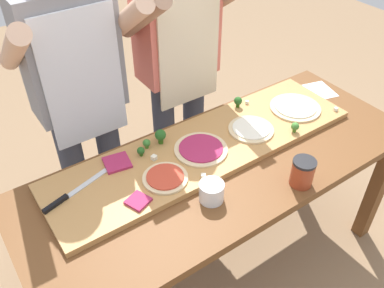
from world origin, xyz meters
TOP-DOWN VIEW (x-y plane):
  - ground_plane at (0.00, 0.00)m, footprint 8.00×8.00m
  - prep_table at (0.00, 0.00)m, footprint 1.82×0.72m
  - cutting_board at (-0.02, 0.12)m, footprint 1.47×0.40m
  - chefs_knife at (-0.65, 0.16)m, footprint 0.30×0.10m
  - pizza_whole_beet_magenta at (-0.05, 0.10)m, footprint 0.24×0.24m
  - pizza_whole_cheese_artichoke at (0.53, 0.09)m, footprint 0.25×0.25m
  - pizza_whole_tomato_red at (-0.28, 0.03)m, footprint 0.19×0.19m
  - pizza_whole_white_garlic at (0.23, 0.08)m, footprint 0.21×0.21m
  - pizza_slice_far_left at (-0.40, 0.23)m, footprint 0.12×0.12m
  - pizza_slice_center at (-0.43, -0.02)m, footprint 0.10×0.10m
  - broccoli_floret_front_mid at (0.30, 0.27)m, footprint 0.04×0.04m
  - broccoli_floret_back_mid at (0.38, -0.04)m, footprint 0.04×0.04m
  - broccoli_floret_center_left at (-0.17, 0.24)m, footprint 0.05×0.05m
  - broccoli_floret_center_right at (-0.24, 0.25)m, footprint 0.03×0.03m
  - broccoli_floret_back_right at (-0.29, 0.22)m, footprint 0.03×0.03m
  - cheese_crumble_a at (-0.26, 0.16)m, footprint 0.03×0.03m
  - cheese_crumble_b at (-0.15, -0.05)m, footprint 0.03×0.03m
  - cheese_crumble_c at (0.36, 0.26)m, footprint 0.02×0.02m
  - cheese_crumble_d at (0.68, -0.04)m, footprint 0.02×0.02m
  - flour_cup at (-0.18, -0.14)m, footprint 0.10×0.10m
  - sauce_jar at (0.18, -0.28)m, footprint 0.10×0.10m
  - recipe_note at (0.80, 0.16)m, footprint 0.17×0.20m
  - cook_left at (-0.40, 0.56)m, footprint 0.54×0.39m
  - cook_right at (0.14, 0.56)m, footprint 0.54×0.39m

SIDE VIEW (x-z plane):
  - ground_plane at x=0.00m, z-range 0.00..0.00m
  - prep_table at x=0.00m, z-range 0.28..1.05m
  - recipe_note at x=0.80m, z-range 0.77..0.77m
  - cutting_board at x=-0.02m, z-range 0.77..0.80m
  - chefs_knife at x=-0.65m, z-range 0.80..0.81m
  - pizza_slice_far_left at x=-0.40m, z-range 0.80..0.81m
  - pizza_slice_center at x=-0.43m, z-range 0.80..0.81m
  - pizza_whole_white_garlic at x=0.23m, z-range 0.80..0.81m
  - pizza_whole_tomato_red at x=-0.28m, z-range 0.80..0.81m
  - pizza_whole_beet_magenta at x=-0.05m, z-range 0.80..0.81m
  - pizza_whole_cheese_artichoke at x=0.53m, z-range 0.80..0.81m
  - cheese_crumble_c at x=0.36m, z-range 0.80..0.81m
  - cheese_crumble_d at x=0.68m, z-range 0.80..0.82m
  - flour_cup at x=-0.18m, z-range 0.77..0.85m
  - cheese_crumble_b at x=-0.15m, z-range 0.80..0.82m
  - cheese_crumble_a at x=-0.26m, z-range 0.80..0.82m
  - broccoli_floret_center_right at x=-0.24m, z-range 0.80..0.85m
  - broccoli_floret_back_right at x=-0.29m, z-range 0.80..0.85m
  - broccoli_floret_back_mid at x=0.38m, z-range 0.80..0.85m
  - broccoli_floret_front_mid at x=0.30m, z-range 0.80..0.86m
  - sauce_jar at x=0.18m, z-range 0.77..0.89m
  - broccoli_floret_center_left at x=-0.17m, z-range 0.81..0.88m
  - cook_left at x=-0.40m, z-range 0.16..1.83m
  - cook_right at x=0.14m, z-range 0.16..1.83m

